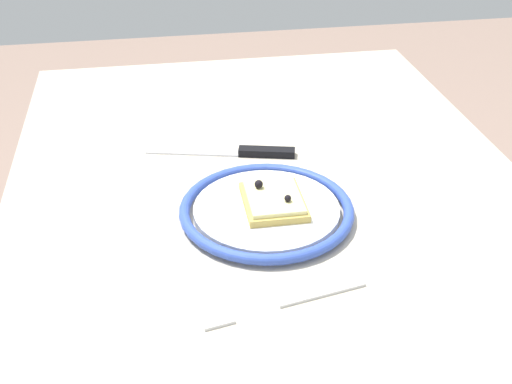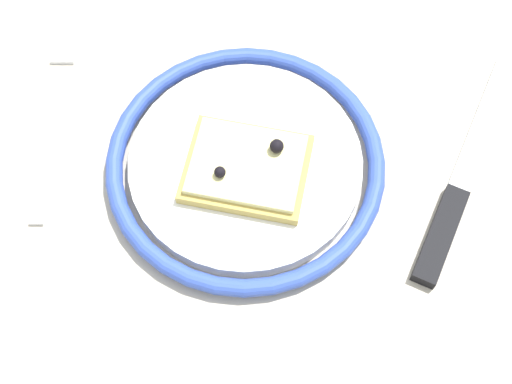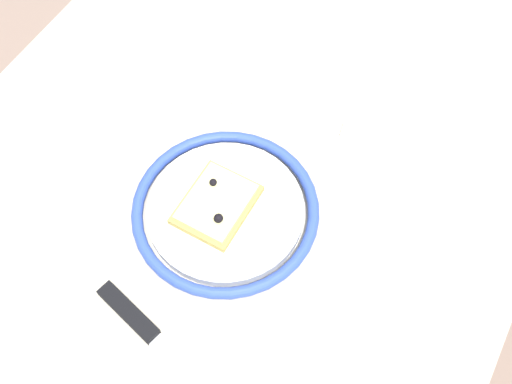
{
  "view_description": "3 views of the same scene",
  "coord_description": "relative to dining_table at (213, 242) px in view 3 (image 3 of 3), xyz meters",
  "views": [
    {
      "loc": [
        -0.74,
        0.16,
        1.25
      ],
      "look_at": [
        0.0,
        0.03,
        0.77
      ],
      "focal_mm": 45.95,
      "sensor_mm": 36.0,
      "label": 1
    },
    {
      "loc": [
        0.06,
        -0.25,
        1.27
      ],
      "look_at": [
        0.01,
        -0.01,
        0.76
      ],
      "focal_mm": 48.5,
      "sensor_mm": 36.0,
      "label": 2
    },
    {
      "loc": [
        0.3,
        0.24,
        1.46
      ],
      "look_at": [
        -0.04,
        0.05,
        0.78
      ],
      "focal_mm": 43.96,
      "sensor_mm": 36.0,
      "label": 3
    }
  ],
  "objects": [
    {
      "name": "knife",
      "position": [
        0.17,
        0.02,
        0.1
      ],
      "size": [
        0.08,
        0.24,
        0.01
      ],
      "color": "silver",
      "rests_on": "dining_table"
    },
    {
      "name": "pizza_slice_near",
      "position": [
        -0.01,
        0.01,
        0.12
      ],
      "size": [
        0.1,
        0.08,
        0.03
      ],
      "color": "tan",
      "rests_on": "plate"
    },
    {
      "name": "ground_plane",
      "position": [
        0.0,
        0.0,
        -0.65
      ],
      "size": [
        6.0,
        6.0,
        0.0
      ],
      "primitive_type": "plane",
      "color": "gray"
    },
    {
      "name": "dining_table",
      "position": [
        0.0,
        0.0,
        0.0
      ],
      "size": [
        1.2,
        0.77,
        0.74
      ],
      "color": "#BCB29E",
      "rests_on": "ground_plane"
    },
    {
      "name": "fork",
      "position": [
        -0.19,
        0.03,
        0.09
      ],
      "size": [
        0.06,
        0.2,
        0.0
      ],
      "color": "silver",
      "rests_on": "dining_table"
    },
    {
      "name": "plate",
      "position": [
        -0.01,
        0.02,
        0.1
      ],
      "size": [
        0.24,
        0.24,
        0.02
      ],
      "color": "white",
      "rests_on": "dining_table"
    }
  ]
}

